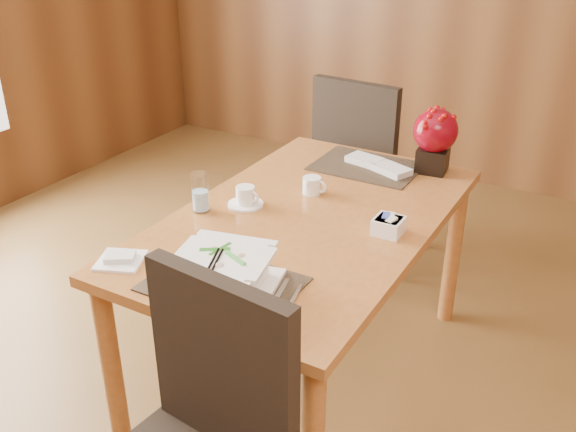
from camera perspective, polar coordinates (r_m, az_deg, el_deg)
The scene contains 12 objects.
dining_table at distance 2.44m, azimuth 1.74°, elevation -1.98°, with size 0.90×1.50×0.75m.
placemat_near at distance 1.98m, azimuth -5.78°, elevation -6.03°, with size 0.45×0.33×0.01m, color black.
placemat_far at distance 2.85m, azimuth 7.01°, elevation 4.40°, with size 0.45×0.33×0.01m, color black.
soup_setting at distance 1.92m, azimuth -5.83°, elevation -5.19°, with size 0.36×0.36×0.12m.
coffee_cup at distance 2.46m, azimuth -3.80°, elevation 1.66°, with size 0.14×0.14×0.08m.
water_glass at distance 2.42m, azimuth -7.82°, elevation 2.10°, with size 0.07×0.07×0.15m, color white.
creamer_jug at distance 2.56m, azimuth 2.13°, elevation 2.74°, with size 0.10×0.10×0.07m, color white, non-canonical shape.
sugar_caddy at distance 2.28m, azimuth 8.92°, elevation -0.87°, with size 0.10×0.10×0.06m, color white.
berry_decor at distance 2.80m, azimuth 12.93°, elevation 6.90°, with size 0.19×0.19×0.28m.
napkins_far at distance 2.82m, azimuth 8.18°, elevation 4.47°, with size 0.31×0.11×0.03m, color silver, non-canonical shape.
bread_plate at distance 2.16m, azimuth -14.66°, elevation -3.85°, with size 0.14×0.14×0.01m, color white.
far_chair at distance 3.37m, azimuth 6.78°, elevation 4.80°, with size 0.52×0.52×1.03m.
Camera 1 is at (1.00, -1.30, 1.82)m, focal length 40.00 mm.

